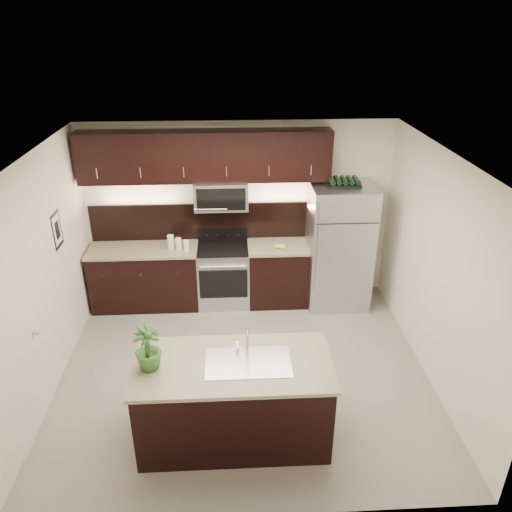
{
  "coord_description": "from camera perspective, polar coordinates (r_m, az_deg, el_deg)",
  "views": [
    {
      "loc": [
        -0.12,
        -4.96,
        4.04
      ],
      "look_at": [
        0.18,
        0.55,
        1.33
      ],
      "focal_mm": 35.0,
      "sensor_mm": 36.0,
      "label": 1
    }
  ],
  "objects": [
    {
      "name": "ground",
      "position": [
        6.4,
        -1.37,
        -13.01
      ],
      "size": [
        4.5,
        4.5,
        0.0
      ],
      "primitive_type": "plane",
      "color": "gray",
      "rests_on": "ground"
    },
    {
      "name": "room_walls",
      "position": [
        5.45,
        -2.71,
        0.65
      ],
      "size": [
        4.52,
        4.02,
        2.71
      ],
      "color": "silver",
      "rests_on": "ground"
    },
    {
      "name": "counter_run",
      "position": [
        7.55,
        -5.29,
        -2.17
      ],
      "size": [
        3.51,
        0.65,
        0.94
      ],
      "color": "black",
      "rests_on": "ground"
    },
    {
      "name": "upper_fixtures",
      "position": [
        7.06,
        -5.59,
        10.43
      ],
      "size": [
        3.49,
        0.4,
        1.66
      ],
      "color": "black",
      "rests_on": "counter_run"
    },
    {
      "name": "island",
      "position": [
        5.31,
        -2.55,
        -16.12
      ],
      "size": [
        1.96,
        0.96,
        0.94
      ],
      "color": "black",
      "rests_on": "ground"
    },
    {
      "name": "sink_faucet",
      "position": [
        5.0,
        -0.91,
        -11.89
      ],
      "size": [
        0.84,
        0.5,
        0.28
      ],
      "color": "silver",
      "rests_on": "island"
    },
    {
      "name": "refrigerator",
      "position": [
        7.45,
        9.42,
        1.15
      ],
      "size": [
        0.9,
        0.81,
        1.87
      ],
      "primitive_type": "cube",
      "color": "#B2B2B7",
      "rests_on": "ground"
    },
    {
      "name": "wine_rack",
      "position": [
        7.1,
        10.0,
        8.37
      ],
      "size": [
        0.46,
        0.29,
        0.11
      ],
      "color": "black",
      "rests_on": "refrigerator"
    },
    {
      "name": "plant",
      "position": [
        4.92,
        -12.29,
        -10.26
      ],
      "size": [
        0.28,
        0.28,
        0.46
      ],
      "primitive_type": "imported",
      "rotation": [
        0.0,
        0.0,
        0.11
      ],
      "color": "#315D25",
      "rests_on": "island"
    },
    {
      "name": "canisters",
      "position": [
        7.27,
        -9.05,
        1.41
      ],
      "size": [
        0.31,
        0.14,
        0.21
      ],
      "rotation": [
        0.0,
        0.0,
        -0.24
      ],
      "color": "silver",
      "rests_on": "counter_run"
    },
    {
      "name": "french_press",
      "position": [
        7.35,
        6.97,
        1.96
      ],
      "size": [
        0.1,
        0.1,
        0.3
      ],
      "rotation": [
        0.0,
        0.0,
        0.26
      ],
      "color": "silver",
      "rests_on": "counter_run"
    },
    {
      "name": "bananas",
      "position": [
        7.28,
        2.44,
        1.18
      ],
      "size": [
        0.21,
        0.19,
        0.05
      ],
      "primitive_type": "ellipsoid",
      "rotation": [
        0.0,
        0.0,
        -0.39
      ],
      "color": "yellow",
      "rests_on": "counter_run"
    }
  ]
}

